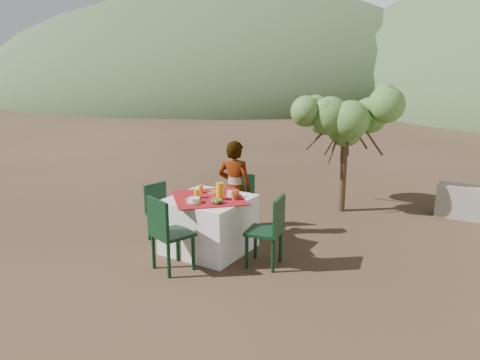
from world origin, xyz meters
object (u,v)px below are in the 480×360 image
at_px(chair_near, 167,231).
at_px(chair_right, 270,228).
at_px(table, 209,224).
at_px(person, 235,188).
at_px(chair_left, 160,209).
at_px(chair_far, 240,199).
at_px(juice_pitcher, 220,191).
at_px(shrub_tree, 350,125).

xyz_separation_m(chair_near, chair_right, (1.02, 0.79, -0.02)).
bearing_deg(table, person, 90.93).
relative_size(chair_left, chair_right, 0.90).
bearing_deg(chair_far, chair_left, -138.83).
bearing_deg(juice_pitcher, chair_right, -2.24).
height_order(table, chair_right, chair_right).
relative_size(table, shrub_tree, 0.68).
height_order(chair_near, juice_pitcher, juice_pitcher).
relative_size(chair_left, juice_pitcher, 3.59).
relative_size(shrub_tree, juice_pitcher, 8.34).
distance_m(table, person, 0.77).
bearing_deg(chair_right, chair_left, -101.54).
bearing_deg(person, chair_far, -83.56).
bearing_deg(person, chair_near, 79.54).
relative_size(chair_far, person, 0.60).
relative_size(chair_near, shrub_tree, 0.50).
bearing_deg(chair_near, shrub_tree, -88.76).
relative_size(table, chair_left, 1.57).
distance_m(person, shrub_tree, 2.40).
xyz_separation_m(person, shrub_tree, (1.05, 2.01, 0.79)).
xyz_separation_m(shrub_tree, juice_pitcher, (-0.85, -2.71, -0.64)).
xyz_separation_m(chair_right, shrub_tree, (0.08, 2.74, 1.00)).
bearing_deg(juice_pitcher, chair_far, 105.73).
height_order(table, shrub_tree, shrub_tree).
bearing_deg(person, table, 82.21).
bearing_deg(chair_near, juice_pitcher, -88.18).
distance_m(table, chair_far, 0.98).
distance_m(chair_near, person, 1.53).
relative_size(chair_near, juice_pitcher, 4.16).
distance_m(table, chair_near, 0.84).
xyz_separation_m(table, chair_left, (-0.86, -0.01, 0.08)).
distance_m(chair_far, shrub_tree, 2.31).
bearing_deg(chair_left, table, -77.48).
xyz_separation_m(chair_far, juice_pitcher, (0.27, -0.97, 0.40)).
xyz_separation_m(chair_left, shrub_tree, (1.90, 2.72, 1.06)).
distance_m(chair_near, chair_right, 1.29).
bearing_deg(chair_far, chair_right, -54.34).
bearing_deg(chair_left, juice_pitcher, -77.98).
relative_size(chair_left, person, 0.57).
bearing_deg(table, chair_right, -2.16).
height_order(chair_right, juice_pitcher, juice_pitcher).
height_order(table, chair_left, chair_left).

